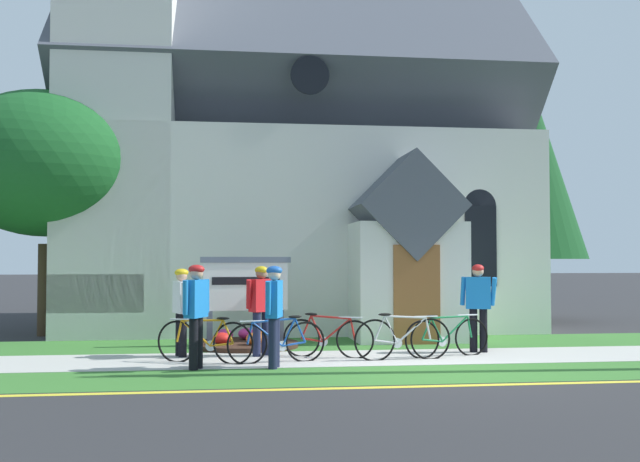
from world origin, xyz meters
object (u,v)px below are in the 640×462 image
object	(u,v)px
bicycle_blue	(205,341)
roadside_conifer	(520,153)
church_sign	(246,287)
bicycle_red	(277,341)
cyclist_in_orange_jersey	(181,306)
yard_deciduous_tree	(45,164)
bicycle_yellow	(447,337)
bicycle_green	(328,337)
cyclist_in_red_jersey	(274,308)
cyclist_in_white_jersey	(478,301)
cyclist_in_green_jersey	(196,308)
cyclist_in_yellow_jersey	(261,303)
bicycle_orange	(402,338)

from	to	relation	value
bicycle_blue	roadside_conifer	xyz separation A→B (m)	(8.91, 7.63, 4.54)
church_sign	bicycle_red	world-z (taller)	church_sign
cyclist_in_orange_jersey	yard_deciduous_tree	distance (m)	6.17
bicycle_red	bicycle_yellow	world-z (taller)	bicycle_red
bicycle_green	cyclist_in_orange_jersey	distance (m)	2.76
bicycle_blue	cyclist_in_red_jersey	world-z (taller)	cyclist_in_red_jersey
yard_deciduous_tree	cyclist_in_orange_jersey	bearing A→B (deg)	-50.05
bicycle_yellow	cyclist_in_white_jersey	distance (m)	1.14
bicycle_green	cyclist_in_green_jersey	xyz separation A→B (m)	(-2.33, -1.18, 0.64)
bicycle_green	yard_deciduous_tree	world-z (taller)	yard_deciduous_tree
cyclist_in_yellow_jersey	roadside_conifer	world-z (taller)	roadside_conifer
church_sign	cyclist_in_green_jersey	xyz separation A→B (m)	(-0.88, -3.18, -0.21)
bicycle_blue	bicycle_red	xyz separation A→B (m)	(1.24, -0.14, -0.01)
bicycle_yellow	bicycle_red	bearing A→B (deg)	-173.06
cyclist_in_white_jersey	yard_deciduous_tree	distance (m)	10.45
bicycle_green	cyclist_in_red_jersey	distance (m)	1.71
bicycle_orange	cyclist_in_green_jersey	world-z (taller)	cyclist_in_green_jersey
church_sign	bicycle_yellow	size ratio (longest dim) A/B	1.10
yard_deciduous_tree	cyclist_in_yellow_jersey	bearing A→B (deg)	-40.62
yard_deciduous_tree	bicycle_blue	bearing A→B (deg)	-51.90
cyclist_in_yellow_jersey	cyclist_in_red_jersey	bearing A→B (deg)	-84.50
cyclist_in_green_jersey	cyclist_in_red_jersey	distance (m)	1.27
yard_deciduous_tree	bicycle_green	bearing A→B (deg)	-36.47
bicycle_yellow	cyclist_in_yellow_jersey	world-z (taller)	cyclist_in_yellow_jersey
bicycle_orange	cyclist_in_green_jersey	size ratio (longest dim) A/B	1.05
cyclist_in_yellow_jersey	bicycle_orange	bearing A→B (deg)	-18.57
cyclist_in_white_jersey	cyclist_in_yellow_jersey	bearing A→B (deg)	-179.79
church_sign	cyclist_in_yellow_jersey	world-z (taller)	church_sign
cyclist_in_red_jersey	roadside_conifer	world-z (taller)	roadside_conifer
church_sign	cyclist_in_green_jersey	size ratio (longest dim) A/B	1.10
bicycle_orange	church_sign	bearing A→B (deg)	137.13
bicycle_yellow	cyclist_in_orange_jersey	bearing A→B (deg)	172.65
cyclist_in_red_jersey	cyclist_in_orange_jersey	bearing A→B (deg)	135.08
bicycle_blue	cyclist_in_red_jersey	distance (m)	1.49
bicycle_yellow	yard_deciduous_tree	world-z (taller)	yard_deciduous_tree
bicycle_orange	bicycle_red	world-z (taller)	bicycle_orange
bicycle_green	yard_deciduous_tree	size ratio (longest dim) A/B	0.28
bicycle_green	cyclist_in_yellow_jersey	xyz separation A→B (m)	(-1.20, 0.31, 0.61)
bicycle_orange	cyclist_in_yellow_jersey	bearing A→B (deg)	161.43
cyclist_in_green_jersey	yard_deciduous_tree	xyz separation A→B (m)	(-3.77, 5.69, 3.02)
bicycle_green	roadside_conifer	xyz separation A→B (m)	(6.71, 7.17, 4.55)
bicycle_yellow	cyclist_in_orange_jersey	world-z (taller)	cyclist_in_orange_jersey
bicycle_red	bicycle_yellow	distance (m)	3.17
bicycle_blue	cyclist_in_yellow_jersey	world-z (taller)	cyclist_in_yellow_jersey
bicycle_red	bicycle_green	distance (m)	1.14
cyclist_in_orange_jersey	cyclist_in_white_jersey	world-z (taller)	cyclist_in_white_jersey
church_sign	bicycle_green	size ratio (longest dim) A/B	1.17
bicycle_red	bicycle_green	xyz separation A→B (m)	(0.96, 0.60, -0.00)
bicycle_red	yard_deciduous_tree	distance (m)	8.11
bicycle_yellow	roadside_conifer	world-z (taller)	roadside_conifer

